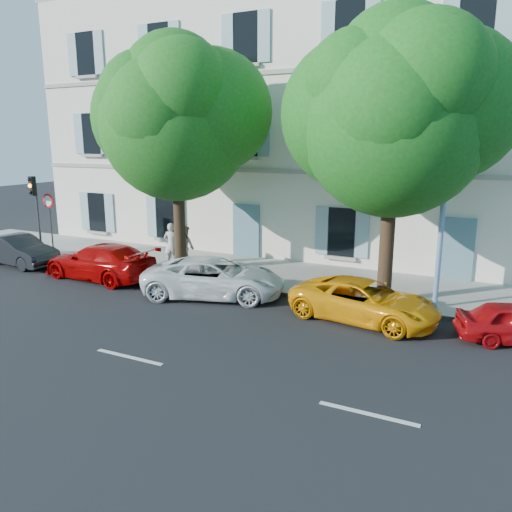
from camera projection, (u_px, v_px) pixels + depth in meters
The scene contains 15 objects.
ground at pixel (212, 310), 15.94m from camera, with size 90.00×90.00×0.00m, color black.
sidewalk at pixel (270, 274), 19.81m from camera, with size 36.00×4.50×0.15m, color #A09E96.
kerb at pixel (245, 289), 17.91m from camera, with size 36.00×0.16×0.16m, color #9E998E.
building at pixel (322, 124), 23.49m from camera, with size 28.00×7.00×12.00m, color white.
car_dark_sedan at pixel (18, 250), 21.45m from camera, with size 1.38×3.96×1.30m, color black.
car_red_coupe at pixel (100, 261), 19.32m from camera, with size 1.95×4.80×1.39m, color #A90404.
car_white_coupe at pixel (214, 278), 17.15m from camera, with size 2.23×4.83×1.34m, color white.
car_yellow_supercar at pixel (364, 301), 14.85m from camera, with size 2.03×4.41×1.23m, color #FDA30A.
tree_left at pixel (176, 126), 18.74m from camera, with size 5.66×5.66×8.78m.
tree_right at pixel (394, 124), 15.02m from camera, with size 5.66×5.66×8.72m.
traffic_light at pixel (35, 199), 22.05m from camera, with size 0.31×0.41×3.59m.
road_sign at pixel (49, 211), 22.35m from camera, with size 0.65×0.09×2.81m.
street_lamp at pixel (447, 154), 14.50m from camera, with size 0.31×1.79×8.37m.
pedestrian_a at pixel (172, 245), 20.66m from camera, with size 0.66×0.44×1.82m, color silver.
pedestrian_b at pixel (185, 247), 20.17m from camera, with size 0.87×0.68×1.80m, color tan.
Camera 1 is at (7.93, -12.96, 5.29)m, focal length 35.00 mm.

